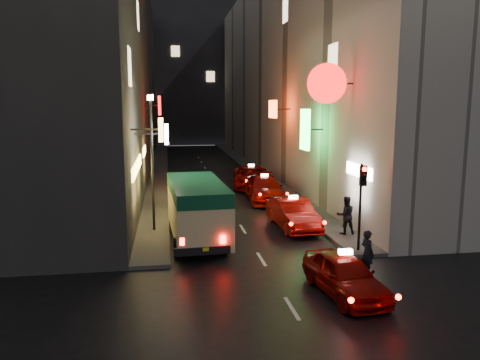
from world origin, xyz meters
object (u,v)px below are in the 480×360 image
pedestrian_crossing (367,250)px  traffic_light (362,188)px  minibus (197,204)px  taxi_near (345,271)px  lamp_post (152,154)px

pedestrian_crossing → traffic_light: bearing=-32.0°
pedestrian_crossing → traffic_light: 2.94m
minibus → pedestrian_crossing: minibus is taller
taxi_near → lamp_post: 10.67m
taxi_near → minibus: bearing=122.8°
taxi_near → lamp_post: size_ratio=0.80×
minibus → pedestrian_crossing: 7.58m
minibus → traffic_light: size_ratio=1.80×
traffic_light → minibus: bearing=156.0°
taxi_near → traffic_light: 4.67m
pedestrian_crossing → lamp_post: lamp_post is taller
minibus → lamp_post: (-1.90, 1.72, 2.04)m
traffic_light → lamp_post: lamp_post is taller
taxi_near → lamp_post: bearing=126.5°
minibus → traffic_light: bearing=-24.0°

